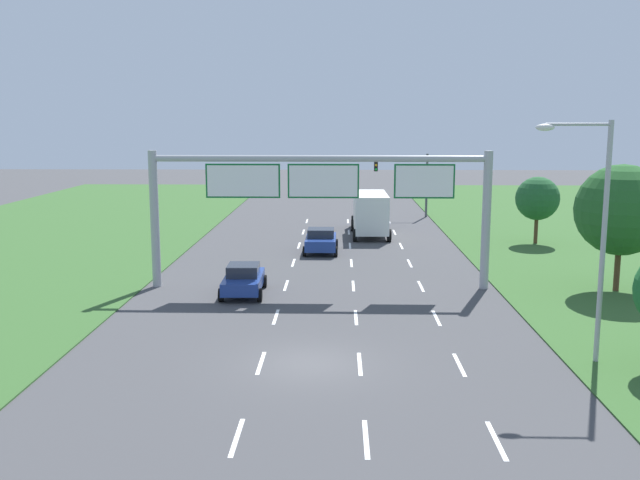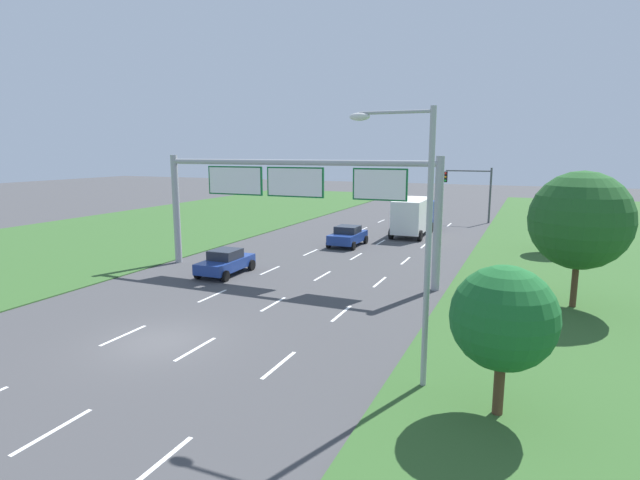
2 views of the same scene
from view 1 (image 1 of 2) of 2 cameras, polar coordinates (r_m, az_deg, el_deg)
name	(u,v)px [view 1 (image 1 of 2)]	position (r m, az deg, el deg)	size (l,w,h in m)	color
ground_plane	(310,363)	(25.55, -0.79, -9.84)	(200.00, 200.00, 0.00)	#424244
lane_dashes_inner_left	(281,300)	(34.26, -3.11, -4.79)	(0.14, 56.40, 0.01)	white
lane_dashes_inner_right	(354,300)	(34.16, 2.78, -4.83)	(0.14, 56.40, 0.01)	white
lane_dashes_slip	(428,301)	(34.41, 8.63, -4.82)	(0.14, 56.40, 0.01)	white
car_near_red	(243,279)	(35.36, -6.14, -3.14)	(2.16, 4.11, 1.49)	navy
car_lead_silver	(321,240)	(46.24, 0.07, -0.03)	(2.22, 3.99, 1.56)	navy
box_truck	(370,212)	(53.61, 4.01, 2.29)	(2.75, 8.32, 3.18)	navy
sign_gantry	(321,191)	(35.87, 0.06, 3.93)	(17.24, 0.44, 7.00)	#9EA0A5
traffic_light_mast	(405,173)	(63.46, 6.81, 5.31)	(4.76, 0.49, 5.60)	#47494F
street_lamp	(594,221)	(26.18, 21.05, 1.44)	(2.61, 0.32, 8.50)	#9EA0A5
roadside_tree_mid	(621,210)	(38.06, 22.96, 2.23)	(4.50, 4.50, 6.39)	#513823
roadside_tree_far	(538,199)	(51.24, 17.01, 3.19)	(2.99, 2.99, 4.68)	#513823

